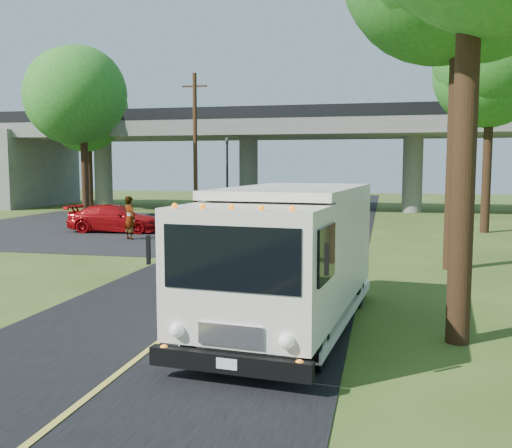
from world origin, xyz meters
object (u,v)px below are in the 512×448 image
(traffic_signal, at_px, (227,167))
(tree_left_lot, at_px, (84,90))
(tree_left_far, at_px, (89,108))
(red_sedan, at_px, (115,219))
(utility_pole, at_px, (195,145))
(step_van, at_px, (288,253))
(tree_right_far, at_px, (496,62))
(pedestrian, at_px, (130,218))

(traffic_signal, xyz_separation_m, tree_left_lot, (-7.79, -4.16, 4.70))
(tree_left_far, relative_size, red_sedan, 2.09)
(utility_pole, distance_m, tree_left_far, 10.45)
(tree_left_lot, relative_size, step_van, 1.48)
(step_van, bearing_deg, tree_left_lot, 133.45)
(tree_right_far, distance_m, step_van, 21.00)
(utility_pole, bearing_deg, tree_left_far, 157.57)
(utility_pole, xyz_separation_m, tree_right_far, (16.71, -4.16, 3.71))
(tree_left_far, height_order, step_van, tree_left_far)
(tree_left_lot, bearing_deg, pedestrian, -51.04)
(tree_right_far, xyz_separation_m, step_van, (-7.00, -18.62, -6.73))
(step_van, xyz_separation_m, pedestrian, (-9.27, 12.30, -0.59))
(traffic_signal, xyz_separation_m, tree_left_far, (-10.79, 1.84, 4.25))
(utility_pole, bearing_deg, step_van, -66.93)
(step_van, relative_size, red_sedan, 1.50)
(tree_left_far, distance_m, red_sedan, 15.64)
(tree_left_lot, distance_m, red_sedan, 10.39)
(red_sedan, bearing_deg, step_van, -147.02)
(step_van, height_order, red_sedan, step_van)
(traffic_signal, relative_size, red_sedan, 1.10)
(utility_pole, bearing_deg, tree_left_lot, -161.03)
(traffic_signal, height_order, utility_pole, utility_pole)
(tree_right_far, bearing_deg, traffic_signal, 157.93)
(tree_left_lot, bearing_deg, tree_left_far, 116.57)
(step_van, bearing_deg, tree_left_far, 131.16)
(tree_right_far, distance_m, red_sedan, 20.14)
(red_sedan, relative_size, pedestrian, 2.40)
(step_van, distance_m, red_sedan, 18.65)
(tree_left_far, bearing_deg, tree_right_far, -17.10)
(traffic_signal, height_order, pedestrian, traffic_signal)
(utility_pole, relative_size, tree_left_far, 0.91)
(utility_pole, bearing_deg, tree_right_far, -14.00)
(traffic_signal, bearing_deg, pedestrian, -94.88)
(step_van, bearing_deg, utility_pole, 118.71)
(tree_left_far, relative_size, pedestrian, 5.02)
(tree_right_far, relative_size, tree_left_lot, 1.05)
(pedestrian, bearing_deg, tree_left_far, -23.03)
(pedestrian, bearing_deg, traffic_signal, -62.11)
(tree_left_lot, xyz_separation_m, red_sedan, (4.74, -5.78, -7.22))
(tree_right_far, height_order, pedestrian, tree_right_far)
(traffic_signal, bearing_deg, tree_left_lot, -151.89)
(tree_left_lot, relative_size, red_sedan, 2.22)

